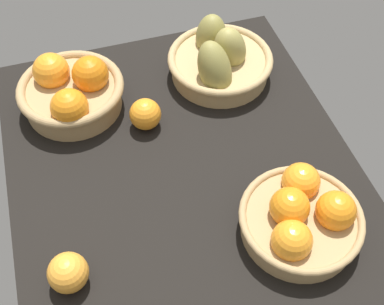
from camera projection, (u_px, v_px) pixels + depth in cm
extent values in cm
cube|color=black|center=(182.00, 168.00, 107.39)|extent=(84.00, 72.00, 3.00)
cylinder|color=tan|center=(73.00, 97.00, 114.29)|extent=(21.88, 21.88, 5.88)
torus|color=tan|center=(70.00, 88.00, 111.97)|extent=(24.01, 24.01, 2.14)
sphere|color=orange|center=(51.00, 71.00, 112.34)|extent=(8.23, 8.23, 8.23)
sphere|color=orange|center=(90.00, 74.00, 111.24)|extent=(8.23, 8.23, 8.23)
sphere|color=orange|center=(70.00, 107.00, 106.72)|extent=(8.23, 8.23, 8.23)
cylinder|color=tan|center=(220.00, 67.00, 121.09)|extent=(23.32, 23.32, 5.08)
torus|color=tan|center=(220.00, 59.00, 119.09)|extent=(25.19, 25.19, 1.87)
ellipsoid|color=olive|center=(211.00, 38.00, 121.59)|extent=(11.83, 11.37, 13.13)
ellipsoid|color=#9E934C|center=(230.00, 49.00, 117.32)|extent=(8.34, 10.46, 13.07)
ellipsoid|color=olive|center=(215.00, 70.00, 113.62)|extent=(14.40, 10.95, 15.55)
cylinder|color=tan|center=(299.00, 224.00, 94.44)|extent=(21.89, 21.89, 4.93)
torus|color=tan|center=(302.00, 217.00, 92.49)|extent=(23.35, 23.35, 1.46)
sphere|color=orange|center=(290.00, 207.00, 91.13)|extent=(7.46, 7.46, 7.46)
sphere|color=orange|center=(292.00, 240.00, 88.11)|extent=(7.46, 7.46, 7.46)
sphere|color=orange|center=(336.00, 211.00, 91.19)|extent=(7.46, 7.46, 7.46)
sphere|color=orange|center=(301.00, 182.00, 96.15)|extent=(7.46, 7.46, 7.46)
sphere|color=#F49E33|center=(68.00, 273.00, 87.14)|extent=(7.26, 7.26, 7.26)
sphere|color=orange|center=(145.00, 114.00, 110.19)|extent=(7.05, 7.05, 7.05)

